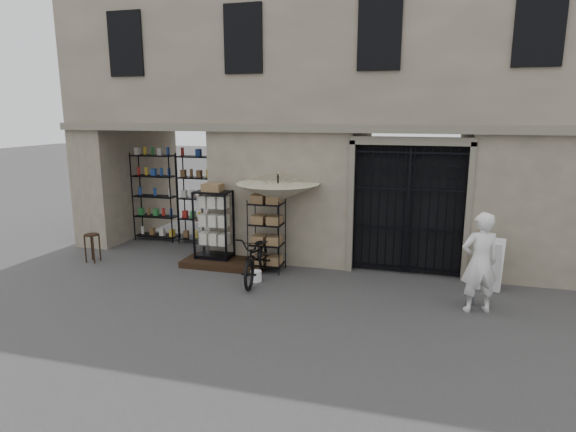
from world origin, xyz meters
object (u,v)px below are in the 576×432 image
(white_bucket, at_px, (256,276))
(bicycle, at_px, (257,280))
(display_cabinet, at_px, (214,228))
(steel_bollard, at_px, (471,287))
(easel_sign, at_px, (489,265))
(market_umbrella, at_px, (278,187))
(wooden_stool, at_px, (92,247))
(wire_rack, at_px, (267,236))
(shopkeeper, at_px, (475,311))

(white_bucket, bearing_deg, bicycle, 94.92)
(display_cabinet, distance_m, steel_bollard, 5.88)
(display_cabinet, distance_m, easel_sign, 6.16)
(market_umbrella, distance_m, easel_sign, 4.75)
(white_bucket, distance_m, easel_sign, 4.84)
(white_bucket, xyz_separation_m, steel_bollard, (4.37, -0.15, 0.25))
(white_bucket, height_order, easel_sign, easel_sign)
(display_cabinet, distance_m, wooden_stool, 3.06)
(bicycle, height_order, steel_bollard, bicycle)
(bicycle, bearing_deg, easel_sign, 1.24)
(market_umbrella, relative_size, white_bucket, 11.14)
(display_cabinet, relative_size, wooden_stool, 2.52)
(display_cabinet, bearing_deg, steel_bollard, -9.99)
(wire_rack, height_order, steel_bollard, wire_rack)
(display_cabinet, relative_size, wire_rack, 1.05)
(white_bucket, bearing_deg, shopkeeper, -5.41)
(wire_rack, distance_m, easel_sign, 4.77)
(white_bucket, bearing_deg, steel_bollard, -1.95)
(market_umbrella, distance_m, shopkeeper, 4.83)
(display_cabinet, xyz_separation_m, wire_rack, (1.39, -0.15, -0.06))
(white_bucket, relative_size, steel_bollard, 0.33)
(wire_rack, height_order, bicycle, wire_rack)
(display_cabinet, bearing_deg, market_umbrella, 0.45)
(market_umbrella, bearing_deg, wooden_stool, -171.65)
(display_cabinet, xyz_separation_m, market_umbrella, (1.61, -0.00, 1.05))
(wire_rack, height_order, shopkeeper, wire_rack)
(white_bucket, xyz_separation_m, wooden_stool, (-4.33, 0.24, 0.25))
(wire_rack, height_order, market_umbrella, market_umbrella)
(bicycle, distance_m, shopkeeper, 4.49)
(bicycle, height_order, shopkeeper, bicycle)
(white_bucket, relative_size, wooden_stool, 0.35)
(wire_rack, bearing_deg, steel_bollard, -2.94)
(bicycle, xyz_separation_m, steel_bollard, (4.38, -0.25, 0.37))
(wire_rack, xyz_separation_m, market_umbrella, (0.23, 0.15, 1.11))
(market_umbrella, xyz_separation_m, bicycle, (-0.24, -0.82, -1.93))
(market_umbrella, xyz_separation_m, easel_sign, (4.54, -0.18, -1.39))
(wire_rack, bearing_deg, easel_sign, 8.54)
(wooden_stool, bearing_deg, bicycle, -1.96)
(easel_sign, bearing_deg, display_cabinet, -166.47)
(shopkeeper, distance_m, easel_sign, 1.32)
(market_umbrella, height_order, steel_bollard, market_umbrella)
(wire_rack, bearing_deg, shopkeeper, -6.07)
(display_cabinet, xyz_separation_m, wooden_stool, (-2.94, -0.67, -0.51))
(white_bucket, height_order, bicycle, bicycle)
(wooden_stool, bearing_deg, shopkeeper, -4.33)
(display_cabinet, height_order, market_umbrella, market_umbrella)
(easel_sign, bearing_deg, shopkeeper, -90.23)
(bicycle, bearing_deg, shopkeeper, -13.03)
(wire_rack, bearing_deg, white_bucket, -81.33)
(steel_bollard, bearing_deg, market_umbrella, 165.63)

